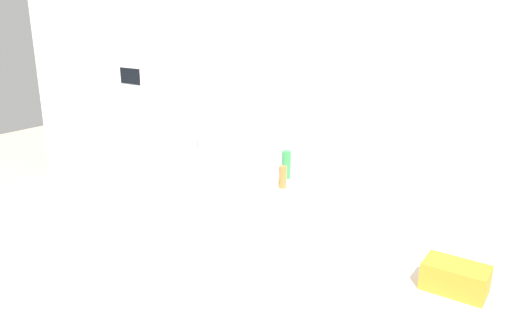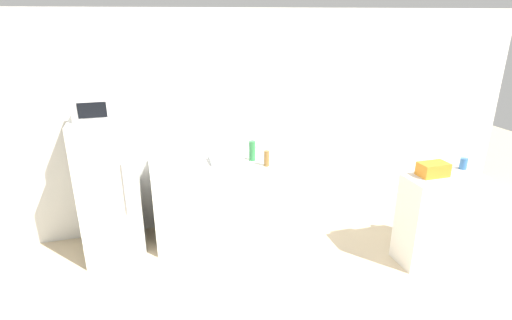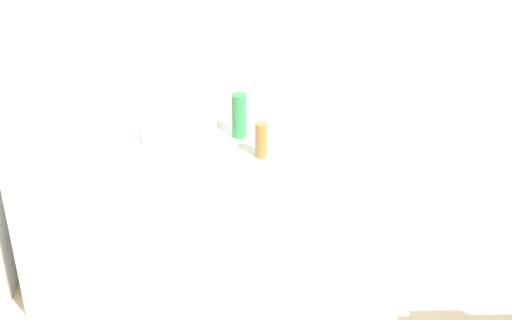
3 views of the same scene
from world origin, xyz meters
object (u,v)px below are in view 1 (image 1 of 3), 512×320
(microwave, at_px, (148,74))
(bottle_tall, at_px, (286,165))
(bottle_short, at_px, (283,177))
(basket, at_px, (455,278))
(refrigerator, at_px, (154,163))

(microwave, distance_m, bottle_tall, 1.71)
(bottle_tall, relative_size, bottle_short, 1.30)
(bottle_tall, xyz_separation_m, basket, (1.61, -1.07, -0.00))
(bottle_tall, bearing_deg, refrigerator, 179.52)
(bottle_short, bearing_deg, microwave, 172.16)
(basket, bearing_deg, bottle_tall, 146.33)
(refrigerator, distance_m, microwave, 0.90)
(refrigerator, bearing_deg, microwave, -108.38)
(bottle_tall, distance_m, bottle_short, 0.25)
(microwave, relative_size, bottle_short, 2.67)
(refrigerator, xyz_separation_m, basket, (3.20, -1.09, 0.27))
(microwave, xyz_separation_m, bottle_tall, (1.59, -0.01, -0.62))
(bottle_tall, height_order, basket, bottle_tall)
(bottle_short, relative_size, basket, 0.60)
(refrigerator, height_order, bottle_short, refrigerator)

